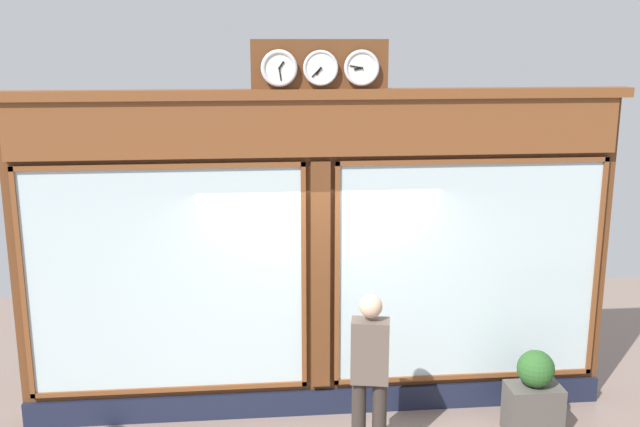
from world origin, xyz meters
TOP-DOWN VIEW (x-y plane):
  - shop_facade at (0.00, -0.13)m, footprint 6.43×0.42m
  - pedestrian at (-0.39, 0.94)m, footprint 0.40×0.29m
  - planter_box at (-2.16, 0.64)m, footprint 0.56×0.36m
  - planter_shrub at (-2.16, 0.64)m, footprint 0.38×0.38m

SIDE VIEW (x-z plane):
  - planter_box at x=-2.16m, z-range 0.00..0.53m
  - planter_shrub at x=-2.16m, z-range 0.53..0.91m
  - pedestrian at x=-0.39m, z-range 0.09..1.78m
  - shop_facade at x=0.00m, z-range -0.23..3.79m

